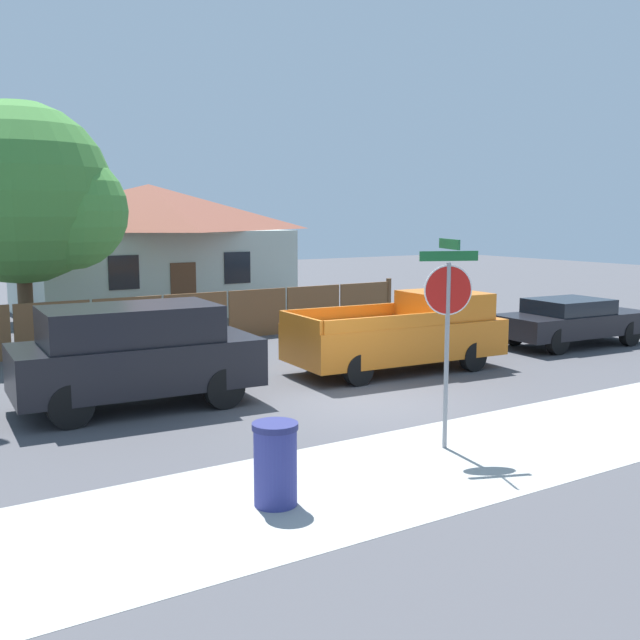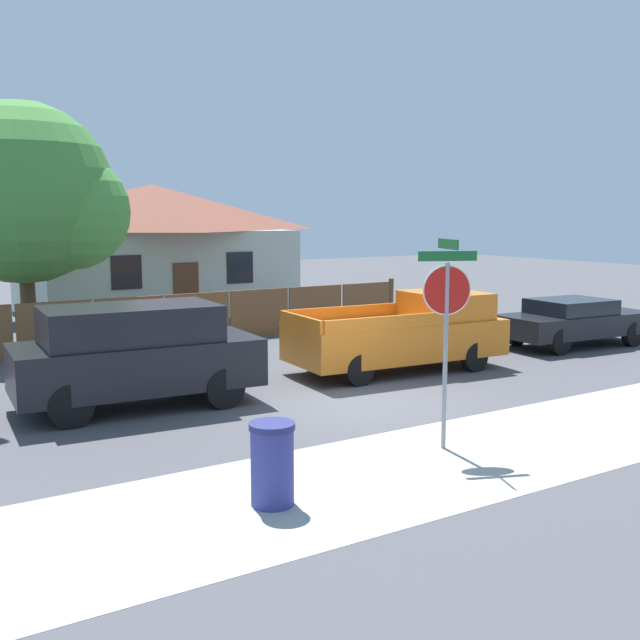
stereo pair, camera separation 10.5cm
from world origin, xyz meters
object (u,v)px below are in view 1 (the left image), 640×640
object	(u,v)px
oak_tree	(30,197)
trash_bin	(275,464)
stop_sign	(448,308)
orange_pickup	(403,333)
house	(150,247)
parked_sedan	(572,320)
red_suv	(136,353)

from	to	relation	value
oak_tree	trash_bin	world-z (taller)	oak_tree
trash_bin	stop_sign	bearing A→B (deg)	9.99
orange_pickup	stop_sign	xyz separation A→B (m)	(-3.19, -4.98, 1.34)
house	parked_sedan	world-z (taller)	house
oak_tree	red_suv	xyz separation A→B (m)	(0.11, -7.74, -3.01)
red_suv	parked_sedan	bearing A→B (deg)	4.20
house	parked_sedan	xyz separation A→B (m)	(7.19, -13.20, -1.73)
trash_bin	house	bearing A→B (deg)	74.21
oak_tree	parked_sedan	xyz separation A→B (m)	(12.46, -7.73, -3.35)
red_suv	orange_pickup	world-z (taller)	red_suv
parked_sedan	trash_bin	size ratio (longest dim) A/B	4.30
parked_sedan	stop_sign	xyz separation A→B (m)	(-9.16, -4.99, 1.50)
stop_sign	oak_tree	bearing A→B (deg)	126.42
orange_pickup	trash_bin	distance (m)	8.59
oak_tree	red_suv	size ratio (longest dim) A/B	1.43
red_suv	stop_sign	xyz separation A→B (m)	(3.19, -4.99, 1.16)
house	red_suv	distance (m)	14.24
orange_pickup	trash_bin	world-z (taller)	orange_pickup
house	oak_tree	bearing A→B (deg)	-133.95
red_suv	orange_pickup	distance (m)	6.38
house	stop_sign	world-z (taller)	house
oak_tree	trash_bin	bearing A→B (deg)	-90.18
house	orange_pickup	distance (m)	13.37
red_suv	parked_sedan	world-z (taller)	red_suv
house	oak_tree	xyz separation A→B (m)	(-5.27, -5.47, 1.63)
orange_pickup	trash_bin	xyz separation A→B (m)	(-6.53, -5.56, -0.33)
house	orange_pickup	xyz separation A→B (m)	(1.22, -13.22, -1.57)
oak_tree	stop_sign	size ratio (longest dim) A/B	2.04
stop_sign	trash_bin	distance (m)	3.78
orange_pickup	trash_bin	bearing A→B (deg)	-135.38
oak_tree	orange_pickup	size ratio (longest dim) A/B	1.28
orange_pickup	parked_sedan	xyz separation A→B (m)	(5.97, 0.02, -0.16)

